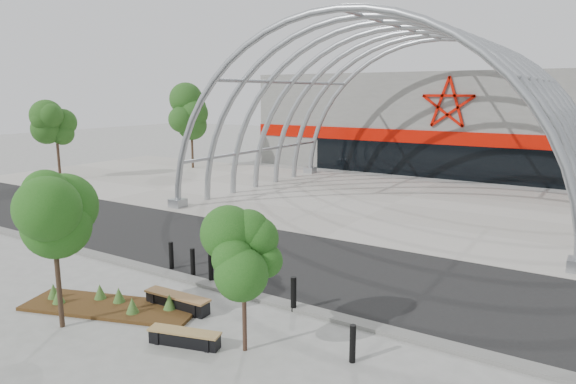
{
  "coord_description": "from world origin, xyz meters",
  "views": [
    {
      "loc": [
        10.63,
        -12.65,
        6.44
      ],
      "look_at": [
        0.0,
        4.0,
        2.6
      ],
      "focal_mm": 32.0,
      "sensor_mm": 36.0,
      "label": 1
    }
  ],
  "objects_px": {
    "street_tree_1": "(243,260)",
    "bench_0": "(177,302)",
    "bollard_2": "(211,268)",
    "bench_1": "(185,338)",
    "street_tree_0": "(53,220)"
  },
  "relations": [
    {
      "from": "bench_0",
      "to": "bollard_2",
      "type": "bearing_deg",
      "value": 104.6
    },
    {
      "from": "street_tree_1",
      "to": "bollard_2",
      "type": "distance_m",
      "value": 5.27
    },
    {
      "from": "street_tree_1",
      "to": "bench_0",
      "type": "bearing_deg",
      "value": 164.36
    },
    {
      "from": "street_tree_1",
      "to": "bench_1",
      "type": "distance_m",
      "value": 2.73
    },
    {
      "from": "bench_1",
      "to": "bollard_2",
      "type": "height_order",
      "value": "bollard_2"
    },
    {
      "from": "street_tree_1",
      "to": "bench_0",
      "type": "xyz_separation_m",
      "value": [
        -3.25,
        0.91,
        -2.17
      ]
    },
    {
      "from": "bollard_2",
      "to": "street_tree_1",
      "type": "bearing_deg",
      "value": -39.15
    },
    {
      "from": "bench_0",
      "to": "bollard_2",
      "type": "distance_m",
      "value": 2.29
    },
    {
      "from": "bench_1",
      "to": "bench_0",
      "type": "bearing_deg",
      "value": 138.93
    },
    {
      "from": "street_tree_1",
      "to": "bench_0",
      "type": "distance_m",
      "value": 4.01
    },
    {
      "from": "bench_0",
      "to": "bollard_2",
      "type": "height_order",
      "value": "bollard_2"
    },
    {
      "from": "bench_0",
      "to": "bollard_2",
      "type": "relative_size",
      "value": 2.15
    },
    {
      "from": "bench_1",
      "to": "street_tree_1",
      "type": "bearing_deg",
      "value": 23.19
    },
    {
      "from": "bollard_2",
      "to": "bench_1",
      "type": "bearing_deg",
      "value": -57.96
    },
    {
      "from": "bench_0",
      "to": "street_tree_0",
      "type": "bearing_deg",
      "value": -125.82
    }
  ]
}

